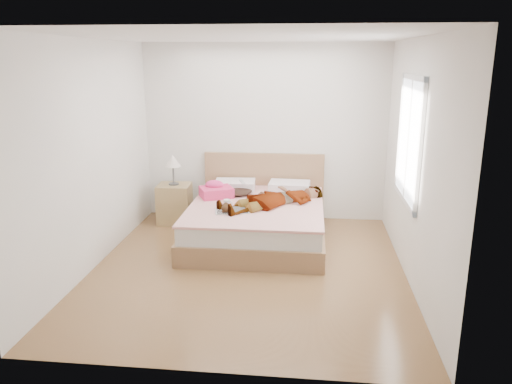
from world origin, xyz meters
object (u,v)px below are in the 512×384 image
phone (242,182)px  towel (216,190)px  coffee_mug (227,203)px  nightstand (175,200)px  bed (257,219)px  magazine (232,211)px  woman (276,196)px  plush_toy (227,208)px

phone → towel: 0.39m
coffee_mug → nightstand: (-0.93, 0.79, -0.22)m
phone → bed: 0.61m
magazine → phone: bearing=88.5°
towel → magazine: (0.33, -0.64, -0.08)m
towel → magazine: 0.73m
phone → nightstand: size_ratio=0.10×
woman → phone: 0.64m
coffee_mug → phone: bearing=79.4°
phone → coffee_mug: phone is taller
towel → woman: bearing=-16.0°
woman → coffee_mug: size_ratio=12.13×
nightstand → phone: bearing=-9.8°
towel → coffee_mug: towel is taller
towel → coffee_mug: size_ratio=4.06×
woman → magazine: bearing=-91.8°
woman → nightstand: size_ratio=1.56×
bed → plush_toy: (-0.34, -0.50, 0.29)m
phone → coffee_mug: 0.64m
towel → plush_toy: (0.27, -0.69, -0.03)m
woman → towel: towel is taller
towel → magazine: size_ratio=1.12×
bed → phone: bearing=125.6°
woman → plush_toy: woman is taller
plush_toy → nightstand: 1.43m
bed → nightstand: nightstand is taller
woman → coffee_mug: 0.65m
woman → towel: size_ratio=2.99×
woman → bed: bearing=-139.7°
bed → plush_toy: bearing=-124.1°
phone → towel: size_ratio=0.18×
phone → bed: bearing=-93.6°
plush_toy → woman: bearing=37.8°
phone → plush_toy: 0.86m
phone → nightstand: nightstand is taller
woman → phone: size_ratio=16.30×
coffee_mug → bed: bearing=35.0°
nightstand → woman: bearing=-20.6°
magazine → woman: bearing=37.5°
phone → bed: bed is taller
phone → nightstand: (-1.04, 0.18, -0.36)m
bed → magazine: bed is taller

